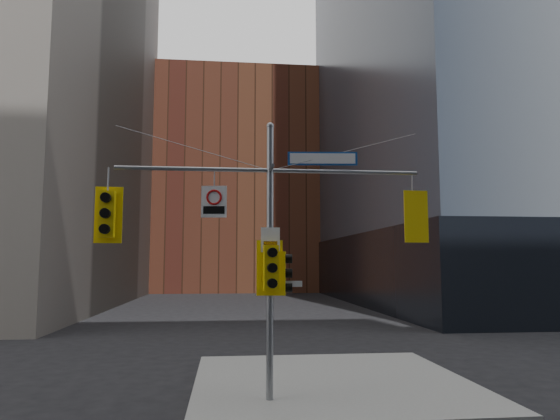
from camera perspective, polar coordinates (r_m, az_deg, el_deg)
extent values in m
cube|color=gray|center=(15.64, 5.89, -18.95)|extent=(8.00, 8.00, 0.15)
cube|color=black|center=(51.86, 28.27, -5.96)|extent=(36.40, 36.40, 6.00)
cube|color=brown|center=(69.71, -5.07, 2.59)|extent=(26.00, 20.00, 28.00)
cylinder|color=gray|center=(12.97, -1.16, -5.94)|extent=(0.18, 0.18, 7.20)
sphere|color=gray|center=(13.46, -1.13, 9.56)|extent=(0.20, 0.20, 0.20)
cylinder|color=gray|center=(13.18, -9.86, 4.64)|extent=(4.00, 0.11, 0.11)
cylinder|color=gray|center=(13.51, 7.37, 4.34)|extent=(4.00, 0.11, 0.11)
cylinder|color=gray|center=(12.85, -1.00, 4.82)|extent=(0.10, 0.70, 0.10)
cylinder|color=gray|center=(13.29, -9.82, 6.97)|extent=(4.00, 0.02, 1.12)
cylinder|color=gray|center=(13.62, 7.34, 6.62)|extent=(4.00, 0.02, 1.12)
cube|color=yellow|center=(13.33, -19.17, -0.45)|extent=(0.39, 0.28, 1.17)
cube|color=yellow|center=(13.52, -19.01, -0.53)|extent=(0.69, 0.07, 1.45)
cylinder|color=black|center=(13.15, -19.29, 1.34)|extent=(0.25, 0.19, 0.25)
cylinder|color=black|center=(13.24, -19.22, 1.30)|extent=(0.21, 0.03, 0.21)
cylinder|color=black|center=(13.11, -19.35, -0.35)|extent=(0.25, 0.19, 0.25)
cylinder|color=black|center=(13.20, -19.28, -0.39)|extent=(0.21, 0.03, 0.21)
cylinder|color=black|center=(13.08, -19.41, -2.06)|extent=(0.25, 0.19, 0.25)
cylinder|color=black|center=(13.17, -19.34, -2.09)|extent=(0.21, 0.03, 0.21)
cube|color=yellow|center=(13.90, 14.97, -0.79)|extent=(0.38, 0.28, 1.12)
cube|color=yellow|center=(13.73, 15.30, -0.72)|extent=(0.66, 0.08, 1.39)
cylinder|color=black|center=(14.13, 14.57, 0.64)|extent=(0.24, 0.18, 0.23)
cylinder|color=black|center=(14.05, 14.71, 0.68)|extent=(0.20, 0.03, 0.20)
cylinder|color=black|center=(14.09, 14.61, -0.87)|extent=(0.24, 0.18, 0.23)
cylinder|color=black|center=(14.02, 14.75, -0.84)|extent=(0.20, 0.03, 0.20)
cylinder|color=black|center=(14.07, 14.65, -2.39)|extent=(0.24, 0.18, 0.23)
cylinder|color=black|center=(13.99, 14.79, -2.37)|extent=(0.20, 0.03, 0.20)
cube|color=yellow|center=(13.00, 0.08, -7.24)|extent=(0.32, 0.40, 1.12)
cylinder|color=black|center=(12.98, 1.02, -5.59)|extent=(0.21, 0.26, 0.24)
cylinder|color=black|center=(12.99, 0.65, -5.59)|extent=(0.06, 0.20, 0.20)
cylinder|color=black|center=(12.99, 1.03, -7.24)|extent=(0.21, 0.26, 0.24)
cylinder|color=black|center=(12.99, 0.65, -7.24)|extent=(0.06, 0.20, 0.20)
cylinder|color=black|center=(13.00, 1.03, -8.89)|extent=(0.21, 0.26, 0.24)
cylinder|color=#0CE559|center=(13.00, 0.65, -8.89)|extent=(0.06, 0.20, 0.20)
cube|color=yellow|center=(12.69, -1.05, -6.62)|extent=(0.39, 0.29, 1.14)
cube|color=yellow|center=(12.88, -1.20, -6.61)|extent=(0.68, 0.10, 1.41)
cylinder|color=black|center=(12.48, -0.88, -4.88)|extent=(0.25, 0.19, 0.24)
cylinder|color=black|center=(12.56, -0.95, -4.89)|extent=(0.21, 0.04, 0.21)
cylinder|color=black|center=(12.48, -0.89, -6.63)|extent=(0.25, 0.19, 0.24)
cylinder|color=black|center=(12.56, -0.95, -6.63)|extent=(0.21, 0.04, 0.21)
cylinder|color=black|center=(12.48, -0.89, -8.38)|extent=(0.25, 0.19, 0.24)
cylinder|color=black|center=(12.57, -0.96, -8.36)|extent=(0.21, 0.04, 0.21)
cube|color=#103F95|center=(13.45, 4.88, 5.87)|extent=(1.86, 0.20, 0.36)
cube|color=silver|center=(13.43, 4.90, 5.89)|extent=(1.75, 0.16, 0.28)
cube|color=silver|center=(13.00, -7.55, 0.95)|extent=(0.66, 0.12, 0.82)
torus|color=#B20A0A|center=(12.99, -7.55, 1.45)|extent=(0.41, 0.11, 0.41)
cube|color=black|center=(12.96, -7.57, 0.00)|extent=(0.55, 0.08, 0.20)
cube|color=silver|center=(12.86, -1.11, -3.42)|extent=(0.49, 0.04, 0.64)
cube|color=#D88C00|center=(12.83, -1.10, -4.21)|extent=(0.35, 0.02, 0.28)
cube|color=silver|center=(13.03, 0.83, -8.44)|extent=(0.78, 0.07, 0.16)
cube|color=#145926|center=(13.43, -1.33, -8.65)|extent=(0.11, 0.67, 0.14)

